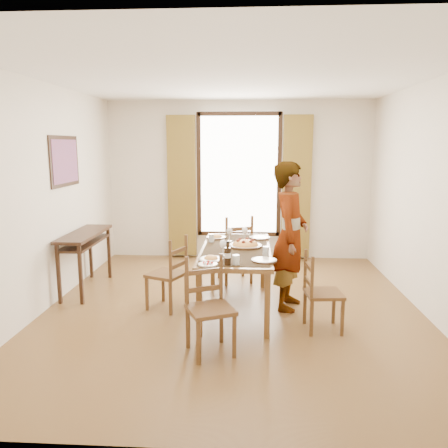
# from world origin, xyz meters

# --- Properties ---
(ground) EXTENTS (5.00, 5.00, 0.00)m
(ground) POSITION_xyz_m (0.00, 0.00, 0.00)
(ground) COLOR #492B16
(ground) RESTS_ON ground
(room_shell) EXTENTS (4.60, 5.10, 2.74)m
(room_shell) POSITION_xyz_m (-0.00, 0.13, 1.54)
(room_shell) COLOR beige
(room_shell) RESTS_ON ground
(console_table) EXTENTS (0.38, 1.20, 0.80)m
(console_table) POSITION_xyz_m (-2.03, 0.60, 0.68)
(console_table) COLOR #332011
(console_table) RESTS_ON ground
(dining_table) EXTENTS (0.82, 1.74, 0.76)m
(dining_table) POSITION_xyz_m (0.03, 0.02, 0.68)
(dining_table) COLOR brown
(dining_table) RESTS_ON ground
(chair_west) EXTENTS (0.52, 0.52, 0.90)m
(chair_west) POSITION_xyz_m (-0.77, -0.03, 0.42)
(chair_west) COLOR #4F371A
(chair_west) RESTS_ON ground
(chair_north) EXTENTS (0.56, 0.56, 0.98)m
(chair_north) POSITION_xyz_m (-0.00, 1.08, 0.46)
(chair_north) COLOR #4F371A
(chair_north) RESTS_ON ground
(chair_south) EXTENTS (0.54, 0.54, 0.92)m
(chair_south) POSITION_xyz_m (-0.18, -1.11, 0.43)
(chair_south) COLOR #4F371A
(chair_south) RESTS_ON ground
(chair_east) EXTENTS (0.41, 0.41, 0.85)m
(chair_east) POSITION_xyz_m (0.96, -0.54, 0.40)
(chair_east) COLOR #4F371A
(chair_east) RESTS_ON ground
(man) EXTENTS (0.84, 0.71, 1.77)m
(man) POSITION_xyz_m (0.68, 0.11, 0.89)
(man) COLOR gray
(man) RESTS_ON ground
(plate_sw) EXTENTS (0.27, 0.27, 0.05)m
(plate_sw) POSITION_xyz_m (-0.21, -0.55, 0.78)
(plate_sw) COLOR silver
(plate_sw) RESTS_ON dining_table
(plate_se) EXTENTS (0.27, 0.27, 0.05)m
(plate_se) POSITION_xyz_m (0.35, -0.56, 0.78)
(plate_se) COLOR silver
(plate_se) RESTS_ON dining_table
(plate_nw) EXTENTS (0.27, 0.27, 0.05)m
(plate_nw) POSITION_xyz_m (-0.24, 0.55, 0.78)
(plate_nw) COLOR silver
(plate_nw) RESTS_ON dining_table
(plate_ne) EXTENTS (0.27, 0.27, 0.05)m
(plate_ne) POSITION_xyz_m (0.33, 0.57, 0.78)
(plate_ne) COLOR silver
(plate_ne) RESTS_ON dining_table
(pasta_platter) EXTENTS (0.40, 0.40, 0.10)m
(pasta_platter) POSITION_xyz_m (0.14, 0.09, 0.81)
(pasta_platter) COLOR #C66319
(pasta_platter) RESTS_ON dining_table
(caprese_plate) EXTENTS (0.20, 0.20, 0.04)m
(caprese_plate) POSITION_xyz_m (-0.23, -0.75, 0.78)
(caprese_plate) COLOR silver
(caprese_plate) RESTS_ON dining_table
(wine_glass_a) EXTENTS (0.08, 0.08, 0.18)m
(wine_glass_a) POSITION_xyz_m (-0.09, -0.36, 0.85)
(wine_glass_a) COLOR white
(wine_glass_a) RESTS_ON dining_table
(wine_glass_b) EXTENTS (0.08, 0.08, 0.18)m
(wine_glass_b) POSITION_xyz_m (0.13, 0.40, 0.85)
(wine_glass_b) COLOR white
(wine_glass_b) RESTS_ON dining_table
(wine_glass_c) EXTENTS (0.08, 0.08, 0.18)m
(wine_glass_c) POSITION_xyz_m (-0.06, 0.37, 0.85)
(wine_glass_c) COLOR white
(wine_glass_c) RESTS_ON dining_table
(tumbler_a) EXTENTS (0.07, 0.07, 0.10)m
(tumbler_a) POSITION_xyz_m (0.38, -0.31, 0.81)
(tumbler_a) COLOR silver
(tumbler_a) RESTS_ON dining_table
(tumbler_b) EXTENTS (0.07, 0.07, 0.10)m
(tumbler_b) POSITION_xyz_m (-0.29, 0.33, 0.81)
(tumbler_b) COLOR silver
(tumbler_b) RESTS_ON dining_table
(tumbler_c) EXTENTS (0.07, 0.07, 0.10)m
(tumbler_c) POSITION_xyz_m (0.06, -0.70, 0.81)
(tumbler_c) COLOR silver
(tumbler_c) RESTS_ON dining_table
(wine_bottle) EXTENTS (0.07, 0.07, 0.25)m
(wine_bottle) POSITION_xyz_m (-0.03, -0.72, 0.88)
(wine_bottle) COLOR black
(wine_bottle) RESTS_ON dining_table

